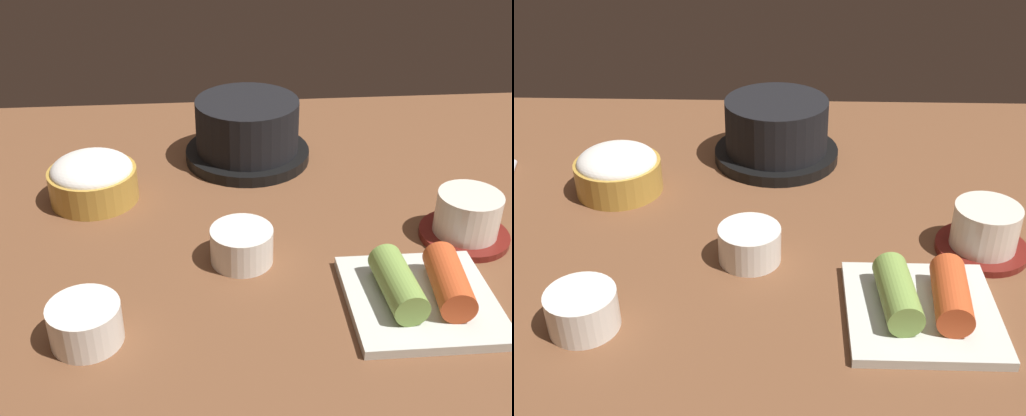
# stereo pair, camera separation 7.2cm
# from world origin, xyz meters

# --- Properties ---
(dining_table) EXTENTS (1.00, 0.76, 0.02)m
(dining_table) POSITION_xyz_m (0.00, 0.00, 0.01)
(dining_table) COLOR brown
(dining_table) RESTS_ON ground
(stone_pot) EXTENTS (0.17, 0.17, 0.09)m
(stone_pot) POSITION_xyz_m (0.02, 0.16, 0.06)
(stone_pot) COLOR black
(stone_pot) RESTS_ON dining_table
(rice_bowl) EXTENTS (0.11, 0.11, 0.06)m
(rice_bowl) POSITION_xyz_m (-0.18, 0.07, 0.05)
(rice_bowl) COLOR #B78C38
(rice_bowl) RESTS_ON dining_table
(tea_cup_with_saucer) EXTENTS (0.10, 0.10, 0.06)m
(tea_cup_with_saucer) POSITION_xyz_m (0.25, -0.05, 0.05)
(tea_cup_with_saucer) COLOR maroon
(tea_cup_with_saucer) RESTS_ON dining_table
(banchan_cup_center) EXTENTS (0.07, 0.07, 0.04)m
(banchan_cup_center) POSITION_xyz_m (0.00, -0.08, 0.04)
(banchan_cup_center) COLOR white
(banchan_cup_center) RESTS_ON dining_table
(kimchi_plate) EXTENTS (0.14, 0.14, 0.04)m
(kimchi_plate) POSITION_xyz_m (0.17, -0.17, 0.04)
(kimchi_plate) COLOR silver
(kimchi_plate) RESTS_ON dining_table
(side_bowl_near) EXTENTS (0.07, 0.07, 0.04)m
(side_bowl_near) POSITION_xyz_m (-0.15, -0.19, 0.04)
(side_bowl_near) COLOR white
(side_bowl_near) RESTS_ON dining_table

